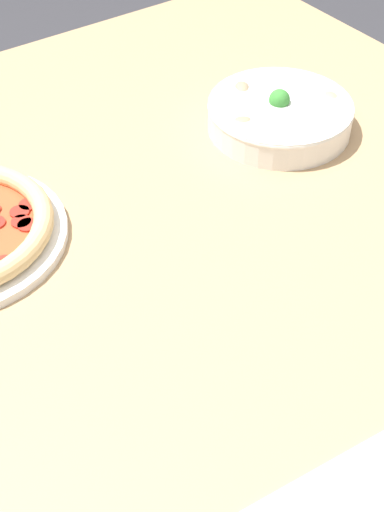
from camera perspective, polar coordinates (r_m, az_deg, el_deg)
The scene contains 2 objects.
dining_table at distance 0.99m, azimuth 3.16°, elevation -2.49°, with size 1.27×1.09×0.78m.
bowl at distance 1.11m, azimuth 7.02°, elevation 11.23°, with size 0.22×0.22×0.07m.
Camera 1 is at (0.53, -0.44, 1.40)m, focal length 50.00 mm.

